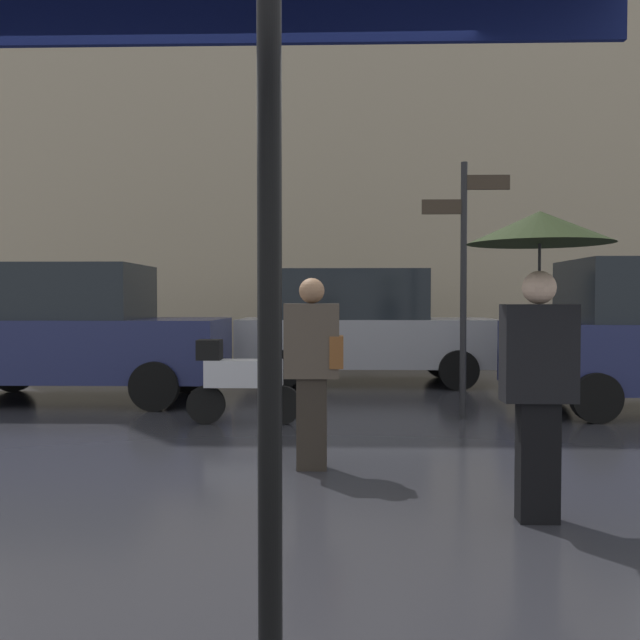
% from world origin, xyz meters
% --- Properties ---
extents(ground_plane, '(60.00, 60.00, 0.00)m').
position_xyz_m(ground_plane, '(0.00, 0.00, 0.00)').
color(ground_plane, '#26262B').
extents(pedestrian_with_umbrella, '(0.96, 0.96, 2.08)m').
position_xyz_m(pedestrian_with_umbrella, '(2.07, 1.67, 1.60)').
color(pedestrian_with_umbrella, black).
rests_on(pedestrian_with_umbrella, ground).
extents(pedestrian_with_bag, '(0.52, 0.24, 1.68)m').
position_xyz_m(pedestrian_with_bag, '(0.51, 3.06, 0.95)').
color(pedestrian_with_bag, '#2A241E').
rests_on(pedestrian_with_bag, ground).
extents(parked_scooter, '(1.38, 0.32, 1.23)m').
position_xyz_m(parked_scooter, '(-0.44, 5.23, 0.55)').
color(parked_scooter, black).
rests_on(parked_scooter, ground).
extents(parked_car_left, '(4.50, 2.03, 2.01)m').
position_xyz_m(parked_car_left, '(1.17, 9.30, 1.01)').
color(parked_car_left, gray).
rests_on(parked_car_left, ground).
extents(parked_car_distant, '(4.31, 2.06, 2.00)m').
position_xyz_m(parked_car_distant, '(-3.19, 7.09, 1.01)').
color(parked_car_distant, '#1E234C').
rests_on(parked_car_distant, ground).
extents(street_signpost, '(1.08, 0.08, 3.19)m').
position_xyz_m(street_signpost, '(2.29, 5.65, 1.92)').
color(street_signpost, black).
rests_on(street_signpost, ground).
extents(building_block, '(15.74, 2.67, 16.98)m').
position_xyz_m(building_block, '(0.00, 14.23, 8.49)').
color(building_block, gray).
rests_on(building_block, ground).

